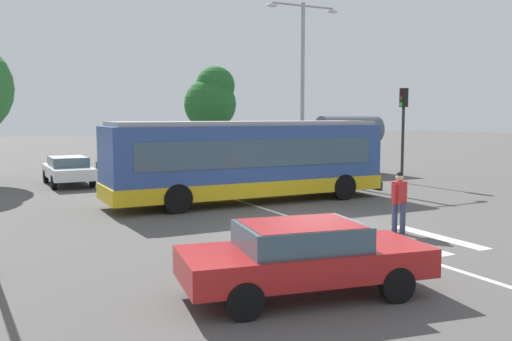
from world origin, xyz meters
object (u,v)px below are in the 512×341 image
Objects in this scene: parked_car_teal at (231,163)px; parked_car_blue at (269,161)px; parked_car_charcoal at (127,167)px; twin_arm_street_lamp at (303,72)px; parked_car_silver at (313,159)px; background_tree_right at (212,99)px; parked_car_white at (68,169)px; parked_car_red at (176,164)px; traffic_light_far_corner at (403,119)px; bus_stop_shelter at (349,131)px; city_transit_bus at (248,160)px; foreground_sedan at (304,255)px; pedestrian_crossing_street at (399,199)px.

parked_car_teal is 0.98× the size of parked_car_blue.
twin_arm_street_lamp is at bearing -18.70° from parked_car_charcoal.
background_tree_right reaches higher than parked_car_silver.
parked_car_teal is 8.07m from background_tree_right.
parked_car_silver is (13.63, 0.01, 0.00)m from parked_car_white.
twin_arm_street_lamp is (5.66, -3.22, 4.68)m from parked_car_red.
traffic_light_far_corner reaches higher than parked_car_silver.
bus_stop_shelter is at bearing -11.62° from parked_car_teal.
parked_car_silver is at bearing 45.34° from city_transit_bus.
bus_stop_shelter is (6.67, -1.37, 1.65)m from parked_car_teal.
traffic_light_far_corner reaches higher than parked_car_blue.
parked_car_teal is at bearing -173.30° from parked_car_blue.
twin_arm_street_lamp is (0.30, -2.95, 4.68)m from parked_car_blue.
bus_stop_shelter is (9.54, -1.93, 1.65)m from parked_car_red.
bus_stop_shelter is (4.18, -1.66, 1.65)m from parked_car_blue.
city_transit_bus is 2.33× the size of parked_car_blue.
parked_car_red is at bearing 150.32° from twin_arm_street_lamp.
parked_car_red and parked_car_teal have the same top height.
bus_stop_shelter is at bearing -52.39° from parked_car_silver.
parked_car_silver is 1.01× the size of traffic_light_far_corner.
foreground_sedan is at bearing -137.07° from traffic_light_far_corner.
foreground_sedan is 21.02m from parked_car_blue.
city_transit_bus reaches higher than pedestrian_crossing_street.
twin_arm_street_lamp is at bearing -84.26° from parked_car_blue.
pedestrian_crossing_street is at bearing -66.81° from parked_car_white.
parked_car_white and parked_car_charcoal have the same top height.
pedestrian_crossing_street is (1.30, -6.93, -0.62)m from city_transit_bus.
parked_car_teal is (8.27, -0.32, 0.00)m from parked_car_white.
parked_car_red is 11.63m from traffic_light_far_corner.
parked_car_blue is at bearing 6.70° from parked_car_teal.
parked_car_white is (-5.28, 8.44, -0.82)m from city_transit_bus.
twin_arm_street_lamp reaches higher than parked_car_white.
pedestrian_crossing_street is 16.72m from parked_car_white.
foreground_sedan is 22.49m from parked_car_silver.
parked_car_blue is at bearing -179.29° from parked_car_silver.
parked_car_red is at bearing 168.55° from bus_stop_shelter.
parked_car_red is at bearing 178.38° from parked_car_silver.
parked_car_white is 1.18× the size of bus_stop_shelter.
parked_car_red is (0.12, 8.68, -0.82)m from city_transit_bus.
traffic_light_far_corner is at bearing -23.72° from parked_car_white.
twin_arm_street_lamp reaches higher than bus_stop_shelter.
city_transit_bus is at bearing -167.87° from traffic_light_far_corner.
parked_car_red is at bearing 168.95° from parked_car_teal.
bus_stop_shelter is at bearing -11.45° from parked_car_red.
parked_car_silver is (12.30, 18.82, 0.00)m from foreground_sedan.
parked_car_charcoal is at bearing 85.67° from foreground_sedan.
twin_arm_street_lamp is at bearing -130.77° from parked_car_silver.
parked_car_red is at bearing 177.13° from parked_car_blue.
traffic_light_far_corner is at bearing -35.86° from parked_car_red.
parked_car_teal is at bearing 69.80° from city_transit_bus.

